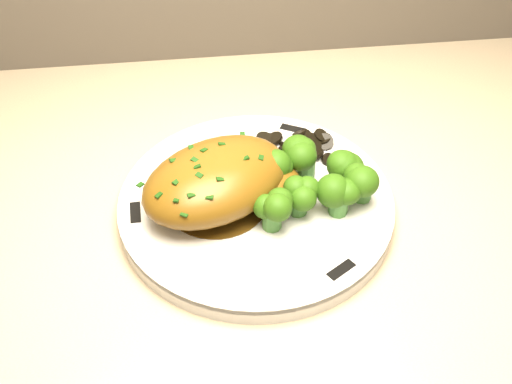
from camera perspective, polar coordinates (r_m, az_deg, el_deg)
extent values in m
cube|color=tan|center=(0.71, 10.27, -1.60)|extent=(2.12, 0.70, 0.03)
cube|color=#4C443A|center=(0.92, 5.79, 15.97)|extent=(2.12, 0.02, 0.12)
cylinder|color=silver|center=(0.67, 0.00, -1.21)|extent=(0.37, 0.37, 0.02)
cube|color=black|center=(0.75, 3.30, 5.60)|extent=(0.03, 0.02, 0.00)
cube|color=black|center=(0.66, -10.67, -1.82)|extent=(0.01, 0.03, 0.00)
cube|color=black|center=(0.60, 7.58, -6.89)|extent=(0.03, 0.02, 0.00)
cylinder|color=#3F290B|center=(0.66, -3.50, -0.91)|extent=(0.10, 0.10, 0.00)
ellipsoid|color=brown|center=(0.64, -3.61, 1.03)|extent=(0.19, 0.17, 0.06)
ellipsoid|color=brown|center=(0.65, 1.02, 0.53)|extent=(0.09, 0.08, 0.03)
cube|color=#13370B|center=(0.61, -7.71, 1.26)|extent=(0.01, 0.01, 0.00)
cube|color=#13370B|center=(0.61, -6.22, 2.22)|extent=(0.01, 0.01, 0.00)
cube|color=#13370B|center=(0.62, -4.73, 3.01)|extent=(0.01, 0.01, 0.00)
cube|color=#13370B|center=(0.63, -3.26, 3.66)|extent=(0.01, 0.01, 0.00)
cube|color=#13370B|center=(0.64, -1.82, 4.16)|extent=(0.01, 0.01, 0.00)
cube|color=#13370B|center=(0.65, -0.42, 4.49)|extent=(0.01, 0.01, 0.00)
cylinder|color=black|center=(0.72, 5.26, 3.43)|extent=(0.02, 0.01, 0.01)
cylinder|color=black|center=(0.72, 5.08, 3.92)|extent=(0.02, 0.02, 0.01)
cylinder|color=black|center=(0.72, 4.72, 4.36)|extent=(0.02, 0.02, 0.01)
cylinder|color=black|center=(0.73, 4.17, 4.18)|extent=(0.02, 0.02, 0.01)
cylinder|color=black|center=(0.73, 3.54, 4.49)|extent=(0.02, 0.02, 0.01)
cylinder|color=black|center=(0.73, 2.85, 4.71)|extent=(0.02, 0.02, 0.01)
cylinder|color=black|center=(0.73, 2.13, 4.28)|extent=(0.02, 0.02, 0.01)
cylinder|color=black|center=(0.72, 1.47, 4.33)|extent=(0.02, 0.02, 0.00)
cylinder|color=black|center=(0.72, 0.91, 4.31)|extent=(0.03, 0.03, 0.01)
cylinder|color=black|center=(0.72, 0.48, 3.67)|extent=(0.02, 0.03, 0.02)
cylinder|color=black|center=(0.71, 0.23, 3.55)|extent=(0.02, 0.02, 0.01)
cylinder|color=black|center=(0.71, 0.19, 3.42)|extent=(0.02, 0.02, 0.01)
cylinder|color=black|center=(0.71, 0.35, 2.74)|extent=(0.02, 0.02, 0.01)
cylinder|color=black|center=(0.70, 0.72, 2.66)|extent=(0.03, 0.03, 0.01)
cylinder|color=black|center=(0.70, 1.25, 2.64)|extent=(0.03, 0.03, 0.02)
cylinder|color=black|center=(0.70, 1.91, 2.14)|extent=(0.03, 0.03, 0.02)
cylinder|color=black|center=(0.70, 2.64, 2.29)|extent=(0.02, 0.03, 0.01)
cylinder|color=black|center=(0.69, 3.39, 2.54)|extent=(0.03, 0.03, 0.01)
cylinder|color=black|center=(0.70, 4.05, 2.31)|extent=(0.03, 0.03, 0.01)
cylinder|color=black|center=(0.70, 4.63, 2.72)|extent=(0.03, 0.03, 0.01)
cylinder|color=black|center=(0.71, 5.06, 3.18)|extent=(0.03, 0.03, 0.02)
cylinder|color=black|center=(0.71, 5.24, 3.12)|extent=(0.03, 0.03, 0.02)
cylinder|color=#437E35|center=(0.67, 1.72, 1.29)|extent=(0.02, 0.02, 0.03)
sphere|color=#193908|center=(0.66, 1.75, 2.42)|extent=(0.03, 0.03, 0.03)
cylinder|color=#437E35|center=(0.68, 4.46, 2.17)|extent=(0.02, 0.02, 0.03)
sphere|color=#193908|center=(0.67, 4.54, 3.29)|extent=(0.03, 0.03, 0.03)
cylinder|color=#437E35|center=(0.68, 7.59, 1.43)|extent=(0.02, 0.02, 0.03)
sphere|color=#193908|center=(0.67, 7.72, 2.54)|extent=(0.03, 0.03, 0.03)
cylinder|color=#437E35|center=(0.64, 3.75, -0.99)|extent=(0.02, 0.02, 0.03)
sphere|color=#193908|center=(0.63, 3.82, 0.14)|extent=(0.03, 0.03, 0.03)
cylinder|color=#437E35|center=(0.65, 7.36, -1.04)|extent=(0.02, 0.02, 0.03)
sphere|color=#193908|center=(0.63, 7.50, 0.09)|extent=(0.03, 0.03, 0.03)
cylinder|color=#437E35|center=(0.66, 9.46, 0.22)|extent=(0.02, 0.02, 0.03)
sphere|color=#193908|center=(0.65, 9.63, 1.33)|extent=(0.03, 0.03, 0.03)
cylinder|color=#437E35|center=(0.63, 1.42, -2.31)|extent=(0.02, 0.02, 0.03)
sphere|color=#193908|center=(0.61, 1.45, -1.17)|extent=(0.03, 0.03, 0.03)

